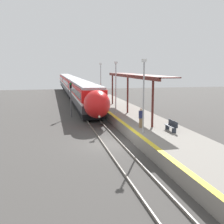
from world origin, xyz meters
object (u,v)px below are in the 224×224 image
person_waiting (141,118)px  railway_signal (71,96)px  train (72,85)px  lamppost_far (101,81)px  lamppost_near (144,92)px  platform_bench (172,125)px  lamppost_mid (116,84)px

person_waiting → railway_signal: 13.51m
train → lamppost_far: (2.44, -22.31, 2.01)m
person_waiting → lamppost_far: bearing=91.5°
person_waiting → railway_signal: bearing=112.4°
train → lamppost_near: lamppost_near is taller
railway_signal → train: bearing=85.3°
train → person_waiting: train is taller
train → platform_bench: bearing=-83.2°
lamppost_near → train: bearing=93.4°
train → railway_signal: bearing=-94.7°
lamppost_near → lamppost_mid: same height
platform_bench → lamppost_mid: size_ratio=0.30×
platform_bench → lamppost_far: size_ratio=0.30×
lamppost_mid → lamppost_far: size_ratio=1.00×
railway_signal → lamppost_far: lamppost_far is taller
platform_bench → person_waiting: bearing=137.7°
person_waiting → lamppost_near: lamppost_near is taller
lamppost_near → lamppost_far: (0.00, 19.29, 0.00)m
platform_bench → lamppost_far: lamppost_far is taller
person_waiting → lamppost_mid: 8.11m
platform_bench → train: bearing=96.8°
lamppost_near → lamppost_far: same height
person_waiting → railway_signal: size_ratio=0.40×
person_waiting → lamppost_mid: size_ratio=0.29×
person_waiting → lamppost_near: (-0.45, -1.92, 2.44)m
platform_bench → person_waiting: (-2.05, 1.86, 0.41)m
train → lamppost_mid: 32.11m
platform_bench → lamppost_mid: bearing=104.6°
lamppost_mid → lamppost_far: 9.64m
train → lamppost_mid: size_ratio=12.15×
lamppost_near → lamppost_mid: size_ratio=1.00×
railway_signal → lamppost_far: size_ratio=0.73×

